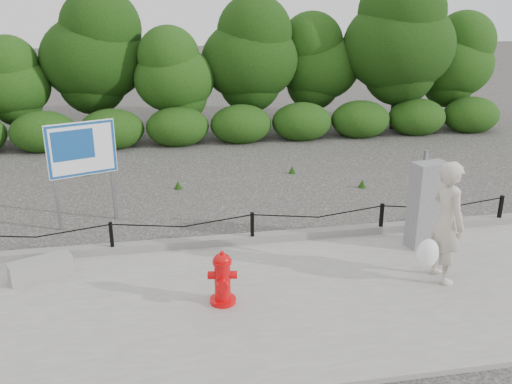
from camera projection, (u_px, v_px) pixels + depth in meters
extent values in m
plane|color=#2D2B28|center=(252.00, 247.00, 10.02)|extent=(90.00, 90.00, 0.00)
cube|color=gray|center=(275.00, 301.00, 8.15)|extent=(14.00, 4.00, 0.08)
cube|color=slate|center=(252.00, 238.00, 10.02)|extent=(14.00, 0.22, 0.14)
cube|color=black|center=(112.00, 238.00, 9.47)|extent=(0.06, 0.06, 0.60)
cube|color=black|center=(252.00, 228.00, 9.89)|extent=(0.06, 0.06, 0.60)
cube|color=black|center=(381.00, 218.00, 10.31)|extent=(0.06, 0.06, 0.60)
cube|color=black|center=(500.00, 210.00, 10.73)|extent=(0.06, 0.06, 0.60)
cylinder|color=black|center=(35.00, 232.00, 9.19)|extent=(2.50, 0.02, 0.02)
cylinder|color=black|center=(183.00, 222.00, 9.61)|extent=(2.50, 0.02, 0.02)
cylinder|color=black|center=(319.00, 212.00, 10.03)|extent=(2.50, 0.02, 0.02)
cylinder|color=black|center=(443.00, 204.00, 10.45)|extent=(2.50, 0.02, 0.02)
cylinder|color=black|center=(16.00, 117.00, 17.07)|extent=(0.18, 0.18, 1.61)
ellipsoid|color=#245012|center=(11.00, 81.00, 16.69)|extent=(2.38, 2.06, 2.58)
cylinder|color=black|center=(98.00, 101.00, 17.75)|extent=(0.18, 0.18, 2.28)
ellipsoid|color=#245012|center=(93.00, 51.00, 17.21)|extent=(3.38, 2.92, 3.65)
cylinder|color=black|center=(176.00, 112.00, 17.52)|extent=(0.18, 0.18, 1.74)
ellipsoid|color=#245012|center=(174.00, 74.00, 17.11)|extent=(2.57, 2.22, 2.78)
cylinder|color=black|center=(250.00, 100.00, 18.24)|extent=(0.18, 0.18, 2.19)
ellipsoid|color=#245012|center=(250.00, 54.00, 17.72)|extent=(3.23, 2.80, 3.50)
cylinder|color=black|center=(318.00, 100.00, 19.07)|extent=(0.18, 0.18, 1.92)
ellipsoid|color=#245012|center=(319.00, 61.00, 18.62)|extent=(2.84, 2.46, 3.07)
cylinder|color=black|center=(395.00, 92.00, 18.64)|extent=(0.18, 0.18, 2.58)
ellipsoid|color=#245012|center=(400.00, 38.00, 18.03)|extent=(3.81, 3.30, 4.12)
cylinder|color=black|center=(449.00, 97.00, 19.51)|extent=(0.18, 0.18, 1.93)
ellipsoid|color=#245012|center=(454.00, 59.00, 19.05)|extent=(2.85, 2.47, 3.08)
cylinder|color=red|center=(223.00, 300.00, 8.03)|extent=(0.44, 0.44, 0.06)
cylinder|color=red|center=(223.00, 281.00, 7.92)|extent=(0.27, 0.27, 0.58)
cylinder|color=red|center=(222.00, 262.00, 7.82)|extent=(0.32, 0.32, 0.05)
ellipsoid|color=red|center=(222.00, 260.00, 7.81)|extent=(0.28, 0.28, 0.19)
cylinder|color=red|center=(222.00, 253.00, 7.77)|extent=(0.07, 0.07, 0.05)
cylinder|color=red|center=(211.00, 275.00, 7.89)|extent=(0.12, 0.13, 0.12)
cylinder|color=red|center=(234.00, 275.00, 7.90)|extent=(0.12, 0.13, 0.12)
cylinder|color=red|center=(222.00, 285.00, 7.75)|extent=(0.18, 0.15, 0.16)
cylinder|color=slate|center=(222.00, 289.00, 7.81)|extent=(0.01, 0.06, 0.13)
imported|color=#B9AF9E|center=(447.00, 222.00, 8.40)|extent=(0.52, 0.75, 1.97)
ellipsoid|color=white|center=(428.00, 253.00, 8.35)|extent=(0.35, 0.28, 0.47)
cube|color=gray|center=(41.00, 268.00, 8.74)|extent=(1.02, 0.70, 0.31)
cube|color=gray|center=(427.00, 205.00, 9.63)|extent=(0.65, 0.45, 1.57)
cube|color=slate|center=(422.00, 197.00, 9.80)|extent=(0.08, 0.08, 1.74)
cube|color=slate|center=(55.00, 179.00, 10.40)|extent=(0.08, 0.08, 2.12)
cube|color=slate|center=(112.00, 170.00, 10.94)|extent=(0.08, 0.08, 2.12)
cube|color=white|center=(82.00, 149.00, 10.46)|extent=(1.26, 0.50, 1.06)
cube|color=navy|center=(82.00, 149.00, 10.44)|extent=(1.22, 0.46, 1.03)
cube|color=navy|center=(73.00, 145.00, 10.32)|extent=(0.75, 0.28, 0.58)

